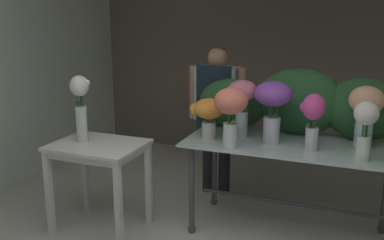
% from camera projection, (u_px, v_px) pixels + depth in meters
% --- Properties ---
extents(ground_plane, '(8.32, 8.32, 0.00)m').
position_uv_depth(ground_plane, '(239.00, 216.00, 3.99)').
color(ground_plane, beige).
extents(wall_back, '(5.08, 0.12, 2.70)m').
position_uv_depth(wall_back, '(282.00, 55.00, 5.37)').
color(wall_back, '#706656').
rests_on(wall_back, ground).
extents(wall_left, '(0.12, 3.90, 2.70)m').
position_uv_depth(wall_left, '(15.00, 62.00, 4.58)').
color(wall_left, silver).
rests_on(wall_left, ground).
extents(display_table_glass, '(1.74, 0.81, 0.82)m').
position_uv_depth(display_table_glass, '(291.00, 159.00, 3.53)').
color(display_table_glass, silver).
rests_on(display_table_glass, ground).
extents(side_table_white, '(0.76, 0.59, 0.79)m').
position_uv_depth(side_table_white, '(99.00, 155.00, 3.60)').
color(side_table_white, white).
rests_on(side_table_white, ground).
extents(florist, '(0.60, 0.24, 1.54)m').
position_uv_depth(florist, '(217.00, 105.00, 4.32)').
color(florist, '#232328').
rests_on(florist, ground).
extents(foliage_backdrop, '(1.76, 0.29, 0.58)m').
position_uv_depth(foliage_backdrop, '(298.00, 105.00, 3.69)').
color(foliage_backdrop, '#28562D').
rests_on(foliage_backdrop, display_table_glass).
extents(vase_violet_dahlias, '(0.31, 0.31, 0.51)m').
position_uv_depth(vase_violet_dahlias, '(273.00, 103.00, 3.42)').
color(vase_violet_dahlias, silver).
rests_on(vase_violet_dahlias, display_table_glass).
extents(vase_peach_snapdragons, '(0.27, 0.27, 0.50)m').
position_uv_depth(vase_peach_snapdragons, '(366.00, 110.00, 3.29)').
color(vase_peach_snapdragons, silver).
rests_on(vase_peach_snapdragons, display_table_glass).
extents(vase_fuchsia_carnations, '(0.19, 0.17, 0.45)m').
position_uv_depth(vase_fuchsia_carnations, '(312.00, 117.00, 3.25)').
color(vase_fuchsia_carnations, silver).
rests_on(vase_fuchsia_carnations, display_table_glass).
extents(vase_rosy_lilies, '(0.28, 0.25, 0.49)m').
position_uv_depth(vase_rosy_lilies, '(242.00, 99.00, 3.60)').
color(vase_rosy_lilies, silver).
rests_on(vase_rosy_lilies, display_table_glass).
extents(vase_sunset_stock, '(0.30, 0.26, 0.35)m').
position_uv_depth(vase_sunset_stock, '(208.00, 113.00, 3.58)').
color(vase_sunset_stock, silver).
rests_on(vase_sunset_stock, display_table_glass).
extents(vase_ivory_tulips, '(0.17, 0.17, 0.44)m').
position_uv_depth(vase_ivory_tulips, '(365.00, 125.00, 3.01)').
color(vase_ivory_tulips, silver).
rests_on(vase_ivory_tulips, display_table_glass).
extents(vase_coral_peonies, '(0.26, 0.26, 0.48)m').
position_uv_depth(vase_coral_peonies, '(231.00, 108.00, 3.29)').
color(vase_coral_peonies, silver).
rests_on(vase_coral_peonies, display_table_glass).
extents(vase_white_roses_tall, '(0.17, 0.16, 0.57)m').
position_uv_depth(vase_white_roses_tall, '(81.00, 104.00, 3.55)').
color(vase_white_roses_tall, silver).
rests_on(vase_white_roses_tall, side_table_white).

